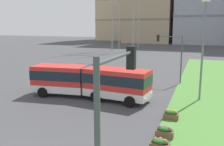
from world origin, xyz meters
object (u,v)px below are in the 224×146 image
(car_grey_wagon, at_px, (84,70))
(flower_planter_3, at_px, (171,115))
(traffic_light_near_right, at_px, (112,122))
(articulated_bus, at_px, (89,81))
(traffic_light_far_right, at_px, (173,51))
(flower_planter_1, at_px, (160,144))
(streetlight_median, at_px, (203,47))
(flower_planter_2, at_px, (165,132))

(car_grey_wagon, bearing_deg, flower_planter_3, -43.39)
(traffic_light_near_right, bearing_deg, car_grey_wagon, 118.14)
(articulated_bus, height_order, traffic_light_far_right, traffic_light_far_right)
(articulated_bus, xyz_separation_m, flower_planter_3, (8.17, -3.21, -1.23))
(articulated_bus, relative_size, traffic_light_far_right, 2.06)
(flower_planter_1, bearing_deg, streetlight_median, 80.16)
(car_grey_wagon, height_order, flower_planter_3, car_grey_wagon)
(articulated_bus, distance_m, car_grey_wagon, 10.90)
(articulated_bus, relative_size, flower_planter_3, 10.94)
(flower_planter_2, xyz_separation_m, traffic_light_near_right, (-0.40, -8.48, 3.82))
(traffic_light_far_right, relative_size, traffic_light_near_right, 0.93)
(flower_planter_1, distance_m, flower_planter_2, 1.78)
(streetlight_median, bearing_deg, traffic_light_near_right, -97.42)
(car_grey_wagon, bearing_deg, streetlight_median, -23.66)
(car_grey_wagon, bearing_deg, traffic_light_near_right, -61.86)
(car_grey_wagon, bearing_deg, traffic_light_far_right, -2.01)
(flower_planter_3, height_order, traffic_light_far_right, traffic_light_far_right)
(car_grey_wagon, distance_m, flower_planter_1, 22.21)
(flower_planter_1, relative_size, flower_planter_2, 1.00)
(car_grey_wagon, xyz_separation_m, flower_planter_2, (13.44, -15.90, -0.33))
(flower_planter_1, relative_size, flower_planter_3, 1.00)
(traffic_light_far_right, height_order, traffic_light_near_right, traffic_light_near_right)
(flower_planter_2, distance_m, streetlight_median, 10.44)
(flower_planter_1, xyz_separation_m, flower_planter_2, (0.00, 1.78, 0.00))
(articulated_bus, bearing_deg, traffic_light_near_right, -62.44)
(flower_planter_1, distance_m, traffic_light_near_right, 7.73)
(traffic_light_near_right, bearing_deg, flower_planter_1, 86.59)
(traffic_light_near_right, bearing_deg, articulated_bus, 117.56)
(car_grey_wagon, distance_m, traffic_light_near_right, 27.87)
(flower_planter_3, xyz_separation_m, traffic_light_near_right, (-0.40, -11.68, 3.82))
(car_grey_wagon, height_order, traffic_light_far_right, traffic_light_far_right)
(streetlight_median, bearing_deg, flower_planter_3, -107.61)
(streetlight_median, bearing_deg, car_grey_wagon, 156.34)
(car_grey_wagon, bearing_deg, articulated_bus, -60.96)
(car_grey_wagon, relative_size, traffic_light_far_right, 0.77)
(flower_planter_1, xyz_separation_m, traffic_light_far_right, (-1.42, 17.25, 3.56))
(flower_planter_3, relative_size, traffic_light_far_right, 0.19)
(articulated_bus, distance_m, flower_planter_1, 11.63)
(articulated_bus, distance_m, traffic_light_near_right, 16.99)
(car_grey_wagon, xyz_separation_m, streetlight_median, (15.34, -6.72, 4.28))
(flower_planter_1, relative_size, streetlight_median, 0.12)
(articulated_bus, distance_m, flower_planter_3, 8.86)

